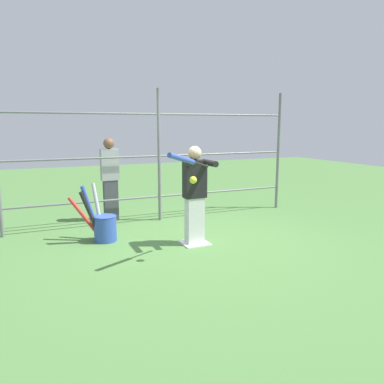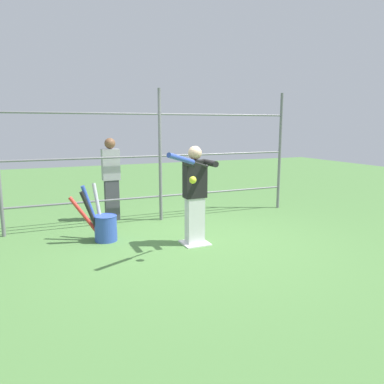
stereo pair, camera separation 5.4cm
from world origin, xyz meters
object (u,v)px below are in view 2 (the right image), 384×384
Objects in this scene: baseball_bat_swinging at (185,160)px; bat_bucket at (103,225)px; batter at (195,192)px; softball_in_flight at (193,180)px; bystander_behind_fence at (111,178)px.

baseball_bat_swinging is 0.86× the size of bat_bucket.
batter is 0.99m from baseball_bat_swinging.
baseball_bat_swinging reaches higher than bat_bucket.
baseball_bat_swinging is 1.97m from bat_bucket.
baseball_bat_swinging is at bearing 12.26° from softball_in_flight.
batter reaches higher than baseball_bat_swinging.
softball_in_flight is 0.06× the size of bystander_behind_fence.
softball_in_flight is 0.11× the size of bat_bucket.
baseball_bat_swinging is (0.45, 0.68, 0.56)m from batter.
softball_in_flight is at bearing 101.33° from bystander_behind_fence.
batter reaches higher than softball_in_flight.
bystander_behind_fence is at bearing -81.35° from baseball_bat_swinging.
baseball_bat_swinging is at bearing 56.56° from batter.
batter is 1.56m from bat_bucket.
bat_bucket is (0.81, -1.40, -1.12)m from baseball_bat_swinging.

